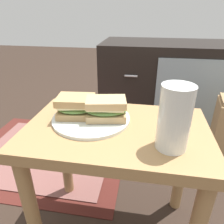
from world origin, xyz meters
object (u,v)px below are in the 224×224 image
(tv_cabinet, at_px, (170,84))
(plate, at_px, (91,118))
(sandwich_front, at_px, (76,106))
(sandwich_back, at_px, (106,109))
(beer_glass, at_px, (174,120))

(tv_cabinet, relative_size, plate, 3.85)
(tv_cabinet, distance_m, sandwich_front, 1.01)
(sandwich_back, distance_m, beer_glass, 0.22)
(plate, height_order, beer_glass, beer_glass)
(sandwich_front, bearing_deg, tv_cabinet, 67.12)
(plate, relative_size, sandwich_front, 1.82)
(sandwich_front, relative_size, beer_glass, 0.81)
(plate, distance_m, beer_glass, 0.28)
(tv_cabinet, relative_size, sandwich_back, 6.61)
(tv_cabinet, xyz_separation_m, plate, (-0.34, -0.91, 0.17))
(sandwich_back, bearing_deg, beer_glass, -29.51)
(plate, distance_m, sandwich_back, 0.06)
(tv_cabinet, relative_size, sandwich_front, 7.02)
(sandwich_front, bearing_deg, sandwich_back, -1.59)
(plate, distance_m, sandwich_front, 0.06)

